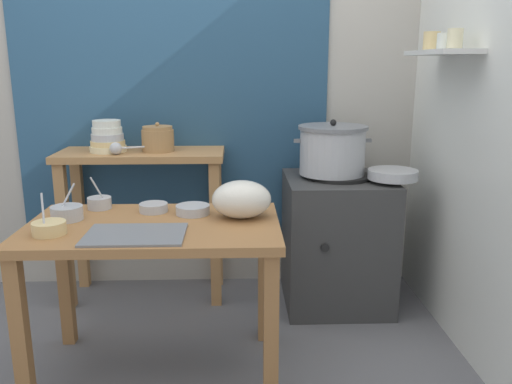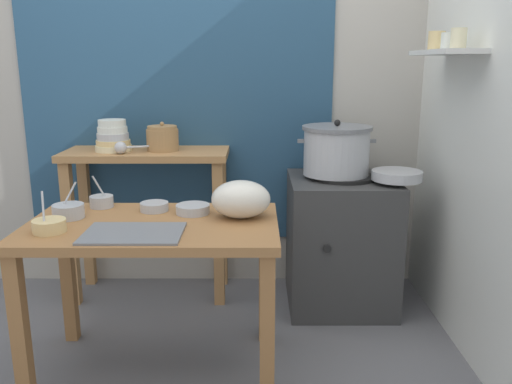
{
  "view_description": "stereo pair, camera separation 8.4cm",
  "coord_description": "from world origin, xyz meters",
  "px_view_note": "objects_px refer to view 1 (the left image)",
  "views": [
    {
      "loc": [
        0.25,
        -2.23,
        1.4
      ],
      "look_at": [
        0.33,
        0.13,
        0.82
      ],
      "focal_mm": 36.97,
      "sensor_mm": 36.0,
      "label": 1
    },
    {
      "loc": [
        0.33,
        -2.23,
        1.4
      ],
      "look_at": [
        0.33,
        0.13,
        0.82
      ],
      "focal_mm": 36.97,
      "sensor_mm": 36.0,
      "label": 2
    }
  ],
  "objects_px": {
    "back_shelf_table": "(143,188)",
    "bowl_stack_enamel": "(107,138)",
    "prep_bowl_3": "(67,212)",
    "clay_pot": "(158,139)",
    "prep_bowl_2": "(193,209)",
    "prep_bowl_1": "(99,202)",
    "prep_bowl_0": "(154,207)",
    "stove_block": "(337,240)",
    "prep_table": "(154,247)",
    "ladle": "(117,148)",
    "wide_pan": "(393,174)",
    "steamer_pot": "(332,150)",
    "serving_tray": "(135,235)",
    "prep_bowl_4": "(49,227)",
    "plastic_bag": "(242,199)"
  },
  "relations": [
    {
      "from": "bowl_stack_enamel",
      "to": "wide_pan",
      "type": "bearing_deg",
      "value": -8.88
    },
    {
      "from": "wide_pan",
      "to": "prep_bowl_1",
      "type": "height_order",
      "value": "prep_bowl_1"
    },
    {
      "from": "prep_bowl_0",
      "to": "prep_bowl_1",
      "type": "height_order",
      "value": "prep_bowl_1"
    },
    {
      "from": "back_shelf_table",
      "to": "ladle",
      "type": "xyz_separation_m",
      "value": [
        -0.11,
        -0.11,
        0.26
      ]
    },
    {
      "from": "prep_bowl_1",
      "to": "plastic_bag",
      "type": "bearing_deg",
      "value": -14.54
    },
    {
      "from": "steamer_pot",
      "to": "ladle",
      "type": "distance_m",
      "value": 1.21
    },
    {
      "from": "prep_table",
      "to": "stove_block",
      "type": "bearing_deg",
      "value": 37.05
    },
    {
      "from": "back_shelf_table",
      "to": "bowl_stack_enamel",
      "type": "height_order",
      "value": "bowl_stack_enamel"
    },
    {
      "from": "prep_bowl_3",
      "to": "ladle",
      "type": "bearing_deg",
      "value": 82.42
    },
    {
      "from": "plastic_bag",
      "to": "prep_bowl_0",
      "type": "distance_m",
      "value": 0.43
    },
    {
      "from": "prep_bowl_2",
      "to": "prep_bowl_4",
      "type": "distance_m",
      "value": 0.63
    },
    {
      "from": "bowl_stack_enamel",
      "to": "back_shelf_table",
      "type": "bearing_deg",
      "value": 3.17
    },
    {
      "from": "prep_table",
      "to": "bowl_stack_enamel",
      "type": "distance_m",
      "value": 0.99
    },
    {
      "from": "prep_bowl_3",
      "to": "plastic_bag",
      "type": "bearing_deg",
      "value": 0.64
    },
    {
      "from": "prep_bowl_2",
      "to": "stove_block",
      "type": "bearing_deg",
      "value": 36.13
    },
    {
      "from": "steamer_pot",
      "to": "prep_bowl_0",
      "type": "xyz_separation_m",
      "value": [
        -0.94,
        -0.55,
        -0.18
      ]
    },
    {
      "from": "ladle",
      "to": "prep_bowl_2",
      "type": "xyz_separation_m",
      "value": [
        0.46,
        -0.59,
        -0.19
      ]
    },
    {
      "from": "prep_bowl_0",
      "to": "prep_bowl_4",
      "type": "xyz_separation_m",
      "value": [
        -0.37,
        -0.32,
        0.01
      ]
    },
    {
      "from": "prep_bowl_3",
      "to": "clay_pot",
      "type": "bearing_deg",
      "value": 69.06
    },
    {
      "from": "prep_table",
      "to": "prep_bowl_2",
      "type": "height_order",
      "value": "prep_bowl_2"
    },
    {
      "from": "wide_pan",
      "to": "plastic_bag",
      "type": "bearing_deg",
      "value": -148.48
    },
    {
      "from": "prep_bowl_2",
      "to": "prep_bowl_1",
      "type": "bearing_deg",
      "value": 166.39
    },
    {
      "from": "clay_pot",
      "to": "stove_block",
      "type": "bearing_deg",
      "value": -7.12
    },
    {
      "from": "steamer_pot",
      "to": "prep_bowl_2",
      "type": "distance_m",
      "value": 0.97
    },
    {
      "from": "ladle",
      "to": "plastic_bag",
      "type": "bearing_deg",
      "value": -43.72
    },
    {
      "from": "prep_bowl_2",
      "to": "ladle",
      "type": "bearing_deg",
      "value": 128.03
    },
    {
      "from": "prep_bowl_2",
      "to": "prep_bowl_4",
      "type": "relative_size",
      "value": 0.93
    },
    {
      "from": "back_shelf_table",
      "to": "prep_bowl_0",
      "type": "relative_size",
      "value": 7.23
    },
    {
      "from": "steamer_pot",
      "to": "clay_pot",
      "type": "bearing_deg",
      "value": 173.73
    },
    {
      "from": "steamer_pot",
      "to": "plastic_bag",
      "type": "xyz_separation_m",
      "value": [
        -0.52,
        -0.66,
        -0.11
      ]
    },
    {
      "from": "stove_block",
      "to": "bowl_stack_enamel",
      "type": "xyz_separation_m",
      "value": [
        -1.33,
        0.12,
        0.6
      ]
    },
    {
      "from": "bowl_stack_enamel",
      "to": "prep_bowl_0",
      "type": "height_order",
      "value": "bowl_stack_enamel"
    },
    {
      "from": "prep_table",
      "to": "serving_tray",
      "type": "xyz_separation_m",
      "value": [
        -0.05,
        -0.17,
        0.12
      ]
    },
    {
      "from": "plastic_bag",
      "to": "prep_bowl_2",
      "type": "bearing_deg",
      "value": 163.6
    },
    {
      "from": "back_shelf_table",
      "to": "stove_block",
      "type": "relative_size",
      "value": 1.23
    },
    {
      "from": "prep_table",
      "to": "prep_bowl_4",
      "type": "height_order",
      "value": "prep_bowl_4"
    },
    {
      "from": "prep_table",
      "to": "serving_tray",
      "type": "bearing_deg",
      "value": -104.92
    },
    {
      "from": "steamer_pot",
      "to": "serving_tray",
      "type": "bearing_deg",
      "value": -136.48
    },
    {
      "from": "bowl_stack_enamel",
      "to": "prep_bowl_2",
      "type": "distance_m",
      "value": 0.91
    },
    {
      "from": "steamer_pot",
      "to": "prep_bowl_2",
      "type": "xyz_separation_m",
      "value": [
        -0.75,
        -0.6,
        -0.18
      ]
    },
    {
      "from": "prep_table",
      "to": "ladle",
      "type": "relative_size",
      "value": 4.58
    },
    {
      "from": "stove_block",
      "to": "bowl_stack_enamel",
      "type": "height_order",
      "value": "bowl_stack_enamel"
    },
    {
      "from": "stove_block",
      "to": "prep_bowl_0",
      "type": "distance_m",
      "value": 1.17
    },
    {
      "from": "prep_table",
      "to": "steamer_pot",
      "type": "height_order",
      "value": "steamer_pot"
    },
    {
      "from": "prep_bowl_0",
      "to": "prep_bowl_1",
      "type": "xyz_separation_m",
      "value": [
        -0.27,
        0.07,
        0.01
      ]
    },
    {
      "from": "serving_tray",
      "to": "wide_pan",
      "type": "xyz_separation_m",
      "value": [
        1.27,
        0.76,
        0.08
      ]
    },
    {
      "from": "serving_tray",
      "to": "prep_bowl_3",
      "type": "distance_m",
      "value": 0.42
    },
    {
      "from": "bowl_stack_enamel",
      "to": "prep_bowl_4",
      "type": "height_order",
      "value": "bowl_stack_enamel"
    },
    {
      "from": "ladle",
      "to": "prep_bowl_2",
      "type": "relative_size",
      "value": 1.53
    },
    {
      "from": "serving_tray",
      "to": "prep_bowl_4",
      "type": "height_order",
      "value": "prep_bowl_4"
    }
  ]
}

